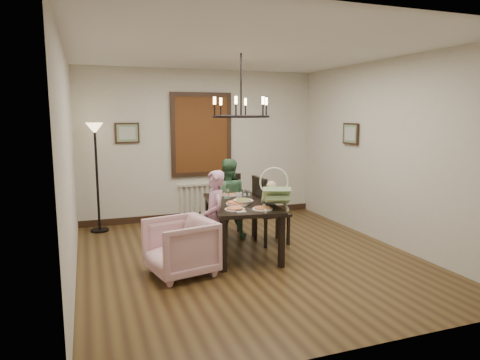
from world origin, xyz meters
TOP-DOWN VIEW (x-y plane):
  - room_shell at (0.00, 0.37)m, footprint 4.51×5.00m
  - dining_table at (-0.01, 0.28)m, footprint 1.09×1.68m
  - chair_far at (0.11, 1.18)m, footprint 0.53×0.53m
  - chair_right at (0.59, 0.53)m, footprint 0.48×0.48m
  - armchair at (-1.01, -0.29)m, footprint 0.92×0.90m
  - elderly_woman at (-0.50, -0.07)m, footprint 0.27×0.39m
  - seated_man at (0.04, 1.03)m, footprint 0.59×0.50m
  - baby_bouncer at (0.30, -0.23)m, footprint 0.59×0.68m
  - salad_bowl at (-0.03, 0.13)m, footprint 0.31×0.31m
  - pizza_platter at (-0.11, 0.14)m, footprint 0.31×0.31m
  - drinking_glass at (0.15, 0.40)m, footprint 0.07×0.07m
  - window_blinds at (0.00, 2.46)m, footprint 1.00×0.03m
  - radiator at (0.00, 2.48)m, footprint 0.92×0.12m
  - picture_back at (-1.35, 2.47)m, footprint 0.42×0.03m
  - picture_right at (2.21, 0.90)m, footprint 0.03×0.42m
  - floor_lamp at (-1.90, 2.15)m, footprint 0.30×0.30m
  - chandelier at (-0.01, 0.28)m, footprint 0.80×0.80m

SIDE VIEW (x-z plane):
  - radiator at x=0.00m, z-range 0.04..0.66m
  - armchair at x=-1.01m, z-range 0.00..0.70m
  - chair_far at x=0.11m, z-range 0.00..1.01m
  - elderly_woman at x=-0.50m, z-range 0.00..1.04m
  - chair_right at x=0.59m, z-range 0.00..1.06m
  - seated_man at x=0.04m, z-range 0.00..1.07m
  - dining_table at x=-0.01m, z-range 0.28..1.02m
  - pizza_platter at x=-0.11m, z-range 0.74..0.78m
  - salad_bowl at x=-0.03m, z-range 0.74..0.81m
  - drinking_glass at x=0.15m, z-range 0.74..0.87m
  - floor_lamp at x=-1.90m, z-range 0.00..1.80m
  - baby_bouncer at x=0.30m, z-range 0.74..1.11m
  - room_shell at x=0.00m, z-range -0.01..2.80m
  - window_blinds at x=0.00m, z-range 0.90..2.30m
  - picture_back at x=-1.35m, z-range 1.47..1.83m
  - picture_right at x=2.21m, z-range 1.47..1.83m
  - chandelier at x=-0.01m, z-range 1.93..1.97m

